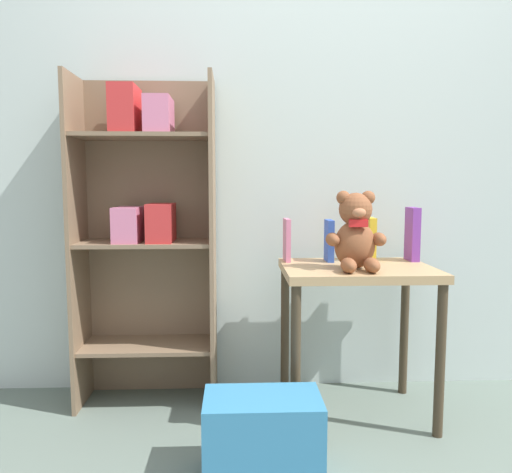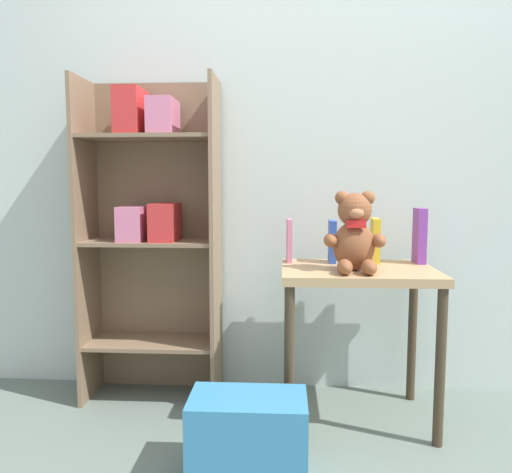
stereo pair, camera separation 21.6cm
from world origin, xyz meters
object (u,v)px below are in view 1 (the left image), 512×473
book_standing_purple (412,234)px  book_standing_pink (287,240)px  book_standing_yellow (370,239)px  bookshelf_side (147,221)px  teddy_bear (356,234)px  book_standing_blue (329,241)px  storage_bin (263,436)px  display_table (357,290)px

book_standing_purple → book_standing_pink: bearing=179.0°
book_standing_pink → book_standing_yellow: (0.39, 0.01, 0.00)m
bookshelf_side → teddy_bear: bearing=-17.2°
book_standing_purple → bookshelf_side: bearing=176.7°
teddy_bear → book_standing_purple: bearing=34.5°
bookshelf_side → book_standing_yellow: bookshelf_side is taller
book_standing_blue → book_standing_purple: bearing=0.5°
book_standing_blue → storage_bin: (-0.34, -0.60, -0.62)m
display_table → book_standing_yellow: (0.10, 0.16, 0.21)m
book_standing_yellow → book_standing_blue: bearing=-173.3°
bookshelf_side → book_standing_purple: bearing=-2.9°
display_table → book_standing_pink: size_ratio=3.41×
bookshelf_side → teddy_bear: size_ratio=4.60×
book_standing_pink → book_standing_yellow: bearing=-1.8°
bookshelf_side → display_table: size_ratio=2.25×
teddy_bear → book_standing_blue: teddy_bear is taller
bookshelf_side → book_standing_yellow: bearing=-2.9°
book_standing_yellow → teddy_bear: bearing=-116.0°
book_standing_purple → teddy_bear: bearing=-145.9°
teddy_bear → book_standing_purple: teddy_bear is taller
bookshelf_side → book_standing_blue: bearing=-4.5°
teddy_bear → book_standing_yellow: teddy_bear is taller
bookshelf_side → teddy_bear: (0.90, -0.28, -0.03)m
teddy_bear → book_standing_purple: size_ratio=1.32×
bookshelf_side → book_standing_yellow: (1.03, -0.05, -0.08)m
display_table → teddy_bear: size_ratio=2.04×
book_standing_pink → storage_bin: size_ratio=0.48×
display_table → bookshelf_side: bearing=167.5°
book_standing_pink → storage_bin: 0.88m
teddy_bear → bookshelf_side: bearing=162.8°
book_standing_blue → storage_bin: 0.92m
bookshelf_side → book_standing_purple: bookshelf_side is taller
display_table → book_standing_yellow: size_ratio=3.34×
display_table → storage_bin: bearing=-133.7°
display_table → teddy_bear: (-0.03, -0.07, 0.25)m
book_standing_yellow → display_table: bearing=-119.2°
book_standing_pink → book_standing_purple: bearing=-3.1°
bookshelf_side → book_standing_pink: size_ratio=7.67×
book_standing_pink → storage_bin: bearing=-106.0°
teddy_bear → book_standing_pink: bearing=139.4°
book_standing_blue → book_standing_yellow: size_ratio=0.95×
book_standing_blue → book_standing_purple: size_ratio=0.77×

